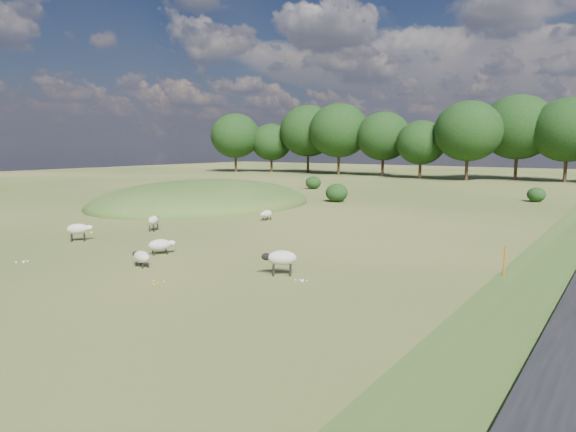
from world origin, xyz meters
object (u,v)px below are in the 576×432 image
object	(u,v)px
sheep_0	(281,258)
sheep_3	(78,229)
sheep_1	(141,257)
sheep_5	(154,220)
marker_post	(504,263)
sheep_4	(267,214)
sheep_2	(161,245)

from	to	relation	value
sheep_0	sheep_3	size ratio (longest dim) A/B	1.10
sheep_1	sheep_5	bearing A→B (deg)	-32.60
sheep_1	sheep_5	size ratio (longest dim) A/B	0.96
marker_post	sheep_4	size ratio (longest dim) A/B	1.05
sheep_2	sheep_4	world-z (taller)	sheep_2
sheep_2	sheep_4	bearing A→B (deg)	43.04
sheep_5	sheep_4	bearing A→B (deg)	-50.31
sheep_3	sheep_5	distance (m)	4.38
sheep_2	sheep_5	distance (m)	6.65
sheep_0	sheep_1	distance (m)	5.76
marker_post	sheep_2	xyz separation A→B (m)	(-13.52, -4.22, -0.16)
sheep_2	sheep_5	world-z (taller)	sheep_5
marker_post	sheep_2	bearing A→B (deg)	-162.66
sheep_0	sheep_5	bearing A→B (deg)	-51.93
sheep_0	sheep_3	bearing A→B (deg)	-31.65
marker_post	sheep_2	world-z (taller)	marker_post
sheep_3	sheep_2	bearing A→B (deg)	-47.91
sheep_0	sheep_2	xyz separation A→B (m)	(-6.55, -0.01, -0.23)
sheep_2	sheep_4	xyz separation A→B (m)	(-2.43, 11.08, -0.02)
marker_post	sheep_3	bearing A→B (deg)	-167.12
sheep_0	sheep_5	xyz separation A→B (m)	(-11.77, 4.11, -0.06)
marker_post	sheep_1	world-z (taller)	marker_post
sheep_0	sheep_3	xyz separation A→B (m)	(-12.39, -0.22, -0.03)
sheep_3	sheep_4	distance (m)	11.78
sheep_2	sheep_1	bearing A→B (deg)	-119.33
sheep_1	sheep_5	world-z (taller)	sheep_5
marker_post	sheep_4	distance (m)	17.36
sheep_2	sheep_3	bearing A→B (deg)	122.67
sheep_4	sheep_5	distance (m)	7.49
sheep_0	sheep_1	world-z (taller)	sheep_0
marker_post	sheep_5	xyz separation A→B (m)	(-18.73, -0.09, 0.00)
marker_post	sheep_0	distance (m)	8.14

